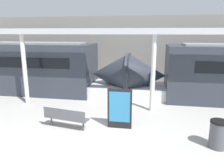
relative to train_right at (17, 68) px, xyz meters
name	(u,v)px	position (x,y,z in m)	size (l,w,h in m)	color
ground_plane	(84,148)	(6.55, -6.52, -1.51)	(60.00, 60.00, 0.00)	#B2AFA8
station_wall	(123,50)	(6.55, 3.88, 0.99)	(56.00, 0.20, 5.00)	gray
train_right	(17,68)	(0.00, 0.00, 0.00)	(14.74, 2.93, 3.20)	#2D333D
bench_near	(66,117)	(5.37, -5.18, -1.00)	(1.91, 0.76, 0.87)	#4C4F54
trash_bin	(218,134)	(10.98, -5.69, -1.03)	(0.60, 0.60, 0.96)	#4C4F54
poster_board	(120,109)	(7.49, -4.74, -0.68)	(0.98, 0.07, 1.65)	black
support_column_near	(153,74)	(8.78, -2.41, 0.35)	(0.23, 0.23, 3.72)	silver
support_column_far	(25,70)	(2.03, -2.41, 0.35)	(0.23, 0.23, 3.72)	silver
canopy_beam	(155,31)	(8.78, -2.41, 2.34)	(28.00, 0.60, 0.28)	#B7B7BC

